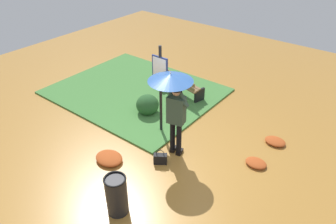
{
  "coord_description": "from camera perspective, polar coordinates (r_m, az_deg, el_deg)",
  "views": [
    {
      "loc": [
        -3.48,
        4.56,
        4.84
      ],
      "look_at": [
        0.41,
        -0.4,
        0.85
      ],
      "focal_mm": 34.34,
      "sensor_mm": 36.0,
      "label": 1
    }
  ],
  "objects": [
    {
      "name": "leaf_pile_near_person",
      "position": [
        8.27,
        18.5,
        -4.95
      ],
      "size": [
        0.5,
        0.4,
        0.11
      ],
      "color": "#B74C1E",
      "rests_on": "ground_plane"
    },
    {
      "name": "trash_bin",
      "position": [
        6.13,
        -9.12,
        -14.34
      ],
      "size": [
        0.42,
        0.42,
        0.83
      ],
      "color": "black",
      "rests_on": "ground_plane"
    },
    {
      "name": "handbag",
      "position": [
        7.24,
        -1.37,
        -8.27
      ],
      "size": [
        0.33,
        0.29,
        0.37
      ],
      "color": "black",
      "rests_on": "ground_plane"
    },
    {
      "name": "leaf_pile_far_path",
      "position": [
        7.51,
        15.35,
        -8.71
      ],
      "size": [
        0.48,
        0.38,
        0.1
      ],
      "color": "#B74C1E",
      "rests_on": "ground_plane"
    },
    {
      "name": "ground_plane",
      "position": [
        7.5,
        0.59,
        -7.83
      ],
      "size": [
        18.0,
        18.0,
        0.0
      ],
      "primitive_type": "plane",
      "color": "#B27A33"
    },
    {
      "name": "info_sign_post",
      "position": [
        7.54,
        -1.38,
        5.57
      ],
      "size": [
        0.44,
        0.07,
        2.3
      ],
      "color": "black",
      "rests_on": "ground_plane"
    },
    {
      "name": "shrub_cluster",
      "position": [
        8.9,
        -3.75,
        1.32
      ],
      "size": [
        0.69,
        0.63,
        0.57
      ],
      "color": "#285628",
      "rests_on": "ground_plane"
    },
    {
      "name": "leaf_pile_by_bench",
      "position": [
        7.46,
        -10.42,
        -8.04
      ],
      "size": [
        0.66,
        0.53,
        0.15
      ],
      "color": "#B74C1E",
      "rests_on": "ground_plane"
    },
    {
      "name": "person_with_umbrella",
      "position": [
        6.76,
        0.9,
        3.23
      ],
      "size": [
        0.96,
        0.96,
        2.04
      ],
      "color": "black",
      "rests_on": "ground_plane"
    },
    {
      "name": "park_bench",
      "position": [
        9.64,
        2.32,
        4.89
      ],
      "size": [
        1.43,
        0.71,
        0.75
      ],
      "color": "black",
      "rests_on": "ground_plane"
    },
    {
      "name": "grass_verge",
      "position": [
        10.11,
        -5.79,
        3.73
      ],
      "size": [
        4.8,
        4.0,
        0.05
      ],
      "color": "#47843D",
      "rests_on": "ground_plane"
    }
  ]
}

